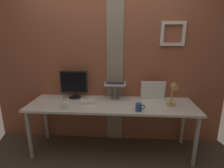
% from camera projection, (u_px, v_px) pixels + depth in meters
% --- Properties ---
extents(ground_plane, '(6.00, 6.00, 0.00)m').
position_uv_depth(ground_plane, '(104.00, 151.00, 2.63)').
color(ground_plane, '#4C4238').
extents(brick_wall_back, '(3.50, 0.16, 2.52)m').
position_uv_depth(brick_wall_back, '(107.00, 60.00, 2.70)').
color(brick_wall_back, '#9E563D').
rests_on(brick_wall_back, ground_plane).
extents(desk, '(2.26, 0.64, 0.72)m').
position_uv_depth(desk, '(112.00, 108.00, 2.48)').
color(desk, silver).
rests_on(desk, ground_plane).
extents(monitor, '(0.40, 0.18, 0.41)m').
position_uv_depth(monitor, '(74.00, 83.00, 2.64)').
color(monitor, black).
rests_on(monitor, desk).
extents(laptop_stand, '(0.28, 0.22, 0.22)m').
position_uv_depth(laptop_stand, '(115.00, 89.00, 2.62)').
color(laptop_stand, gray).
rests_on(laptop_stand, desk).
extents(laptop, '(0.30, 0.30, 0.23)m').
position_uv_depth(laptop, '(115.00, 79.00, 2.65)').
color(laptop, '#ADB2B7').
rests_on(laptop, laptop_stand).
extents(whiteboard_panel, '(0.35, 0.06, 0.27)m').
position_uv_depth(whiteboard_panel, '(153.00, 90.00, 2.61)').
color(whiteboard_panel, white).
rests_on(whiteboard_panel, desk).
extents(desk_lamp, '(0.12, 0.20, 0.32)m').
position_uv_depth(desk_lamp, '(173.00, 92.00, 2.31)').
color(desk_lamp, tan).
rests_on(desk_lamp, desk).
extents(pen_cup, '(0.09, 0.09, 0.17)m').
position_uv_depth(pen_cup, '(65.00, 105.00, 2.28)').
color(pen_cup, white).
rests_on(pen_cup, desk).
extents(coffee_mug, '(0.12, 0.08, 0.10)m').
position_uv_depth(coffee_mug, '(139.00, 107.00, 2.21)').
color(coffee_mug, '#2D4C8C').
rests_on(coffee_mug, desk).
extents(paper_clutter_stack, '(0.23, 0.19, 0.04)m').
position_uv_depth(paper_clutter_stack, '(88.00, 102.00, 2.48)').
color(paper_clutter_stack, silver).
rests_on(paper_clutter_stack, desk).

